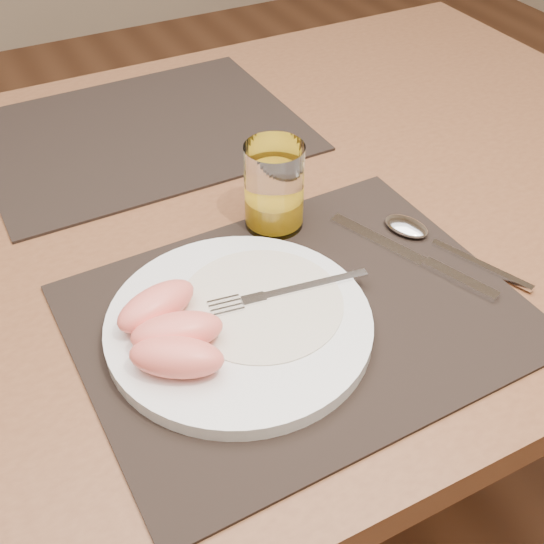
{
  "coord_description": "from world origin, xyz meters",
  "views": [
    {
      "loc": [
        -0.27,
        -0.66,
        1.26
      ],
      "look_at": [
        -0.01,
        -0.16,
        0.77
      ],
      "focal_mm": 45.0,
      "sensor_mm": 36.0,
      "label": 1
    }
  ],
  "objects_px": {
    "spoon": "(417,232)",
    "juice_glass": "(274,191)",
    "plate": "(239,325)",
    "table": "(224,256)",
    "placemat_near": "(299,316)",
    "placemat_far": "(142,132)",
    "fork": "(276,294)",
    "knife": "(424,262)"
  },
  "relations": [
    {
      "from": "spoon",
      "to": "knife",
      "type": "bearing_deg",
      "value": -117.33
    },
    {
      "from": "fork",
      "to": "spoon",
      "type": "distance_m",
      "value": 0.21
    },
    {
      "from": "table",
      "to": "juice_glass",
      "type": "xyz_separation_m",
      "value": [
        0.04,
        -0.07,
        0.13
      ]
    },
    {
      "from": "placemat_near",
      "to": "juice_glass",
      "type": "distance_m",
      "value": 0.17
    },
    {
      "from": "fork",
      "to": "spoon",
      "type": "xyz_separation_m",
      "value": [
        0.21,
        0.03,
        -0.01
      ]
    },
    {
      "from": "spoon",
      "to": "juice_glass",
      "type": "bearing_deg",
      "value": 144.36
    },
    {
      "from": "table",
      "to": "placemat_far",
      "type": "height_order",
      "value": "placemat_far"
    },
    {
      "from": "table",
      "to": "spoon",
      "type": "bearing_deg",
      "value": -43.03
    },
    {
      "from": "table",
      "to": "spoon",
      "type": "height_order",
      "value": "spoon"
    },
    {
      "from": "placemat_near",
      "to": "fork",
      "type": "height_order",
      "value": "fork"
    },
    {
      "from": "spoon",
      "to": "fork",
      "type": "bearing_deg",
      "value": -171.54
    },
    {
      "from": "plate",
      "to": "table",
      "type": "bearing_deg",
      "value": 70.49
    },
    {
      "from": "spoon",
      "to": "juice_glass",
      "type": "xyz_separation_m",
      "value": [
        -0.14,
        0.1,
        0.04
      ]
    },
    {
      "from": "placemat_far",
      "to": "plate",
      "type": "relative_size",
      "value": 1.67
    },
    {
      "from": "fork",
      "to": "juice_glass",
      "type": "relative_size",
      "value": 1.64
    },
    {
      "from": "table",
      "to": "juice_glass",
      "type": "bearing_deg",
      "value": -59.28
    },
    {
      "from": "juice_glass",
      "to": "placemat_near",
      "type": "bearing_deg",
      "value": -108.18
    },
    {
      "from": "plate",
      "to": "fork",
      "type": "bearing_deg",
      "value": 15.32
    },
    {
      "from": "placemat_far",
      "to": "juice_glass",
      "type": "relative_size",
      "value": 4.22
    },
    {
      "from": "placemat_far",
      "to": "spoon",
      "type": "xyz_separation_m",
      "value": [
        0.21,
        -0.39,
        0.01
      ]
    },
    {
      "from": "table",
      "to": "knife",
      "type": "height_order",
      "value": "knife"
    },
    {
      "from": "plate",
      "to": "knife",
      "type": "height_order",
      "value": "plate"
    },
    {
      "from": "table",
      "to": "placemat_far",
      "type": "bearing_deg",
      "value": 97.43
    },
    {
      "from": "spoon",
      "to": "juice_glass",
      "type": "relative_size",
      "value": 1.75
    },
    {
      "from": "table",
      "to": "fork",
      "type": "xyz_separation_m",
      "value": [
        -0.03,
        -0.2,
        0.11
      ]
    },
    {
      "from": "placemat_near",
      "to": "fork",
      "type": "relative_size",
      "value": 2.57
    },
    {
      "from": "plate",
      "to": "juice_glass",
      "type": "xyz_separation_m",
      "value": [
        0.12,
        0.14,
        0.04
      ]
    },
    {
      "from": "spoon",
      "to": "plate",
      "type": "bearing_deg",
      "value": -170.19
    },
    {
      "from": "fork",
      "to": "knife",
      "type": "relative_size",
      "value": 0.83
    },
    {
      "from": "table",
      "to": "spoon",
      "type": "relative_size",
      "value": 7.53
    },
    {
      "from": "plate",
      "to": "juice_glass",
      "type": "distance_m",
      "value": 0.19
    },
    {
      "from": "placemat_far",
      "to": "fork",
      "type": "relative_size",
      "value": 2.57
    },
    {
      "from": "placemat_near",
      "to": "placemat_far",
      "type": "distance_m",
      "value": 0.44
    },
    {
      "from": "plate",
      "to": "spoon",
      "type": "relative_size",
      "value": 1.45
    },
    {
      "from": "placemat_near",
      "to": "placemat_far",
      "type": "xyz_separation_m",
      "value": [
        -0.02,
        0.44,
        0.0
      ]
    },
    {
      "from": "fork",
      "to": "knife",
      "type": "xyz_separation_m",
      "value": [
        0.18,
        -0.02,
        -0.02
      ]
    },
    {
      "from": "fork",
      "to": "juice_glass",
      "type": "distance_m",
      "value": 0.15
    },
    {
      "from": "plate",
      "to": "fork",
      "type": "height_order",
      "value": "fork"
    },
    {
      "from": "plate",
      "to": "fork",
      "type": "distance_m",
      "value": 0.05
    },
    {
      "from": "placemat_near",
      "to": "spoon",
      "type": "bearing_deg",
      "value": 15.47
    },
    {
      "from": "placemat_far",
      "to": "fork",
      "type": "distance_m",
      "value": 0.42
    },
    {
      "from": "placemat_far",
      "to": "juice_glass",
      "type": "height_order",
      "value": "juice_glass"
    }
  ]
}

